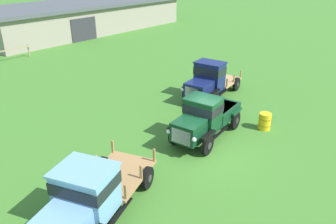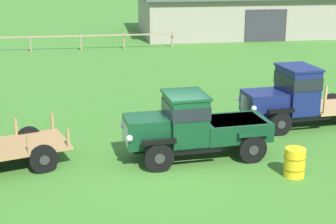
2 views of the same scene
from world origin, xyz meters
name	(u,v)px [view 2 (image 2 of 2)]	position (x,y,z in m)	size (l,w,h in m)	color
ground_plane	(170,168)	(0.00, 0.00, 0.00)	(240.00, 240.00, 0.00)	#3D7528
farm_shed	(291,11)	(14.54, 27.44, 1.73)	(25.60, 9.92, 3.43)	gray
paddock_fence	(80,39)	(-2.97, 21.07, 0.81)	(12.99, 0.68, 1.12)	#997F60
vintage_truck_second_in_line	(193,125)	(0.86, 0.72, 1.11)	(4.79, 2.26, 2.15)	black
vintage_truck_midrow_center	(294,96)	(5.26, 3.38, 1.17)	(5.25, 2.46, 2.30)	black
oil_drum_beside_row	(295,162)	(3.53, -1.16, 0.43)	(0.64, 0.64, 0.86)	gold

